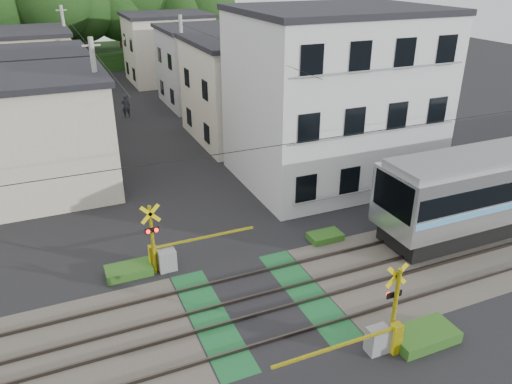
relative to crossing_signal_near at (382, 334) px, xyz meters
name	(u,v)px	position (x,y,z in m)	size (l,w,h in m)	color
ground	(260,306)	(-2.59, 3.65, -0.71)	(120.00, 120.00, 0.00)	black
track_bed	(260,305)	(-2.59, 3.65, -0.67)	(120.00, 120.00, 0.14)	#47423A
crossing_signal_near	(382,334)	(0.00, 0.00, 0.00)	(4.74, 0.65, 3.09)	yellow
crossing_signal_far	(164,255)	(-5.17, 7.31, 0.00)	(4.74, 0.65, 3.09)	yellow
apartment_block	(333,97)	(5.91, 13.15, 3.94)	(10.20, 8.36, 9.30)	silver
houses_row	(128,77)	(-2.33, 29.57, 2.53)	(22.07, 31.35, 6.80)	beige
tree_hill	(84,17)	(-2.90, 52.21, 4.94)	(40.00, 13.18, 11.70)	#1C3C14
catenary	(406,186)	(3.41, 3.69, 2.98)	(60.00, 5.04, 7.00)	#2D2D33
utility_poles	(116,75)	(-3.64, 26.66, 3.37)	(7.90, 42.00, 8.00)	#A5A5A0
pedestrian	(126,106)	(-2.70, 29.85, 0.21)	(0.68, 0.44, 1.85)	#292D34
weed_patches	(304,291)	(-0.83, 3.56, -0.53)	(10.25, 8.80, 0.40)	#2D5E1E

